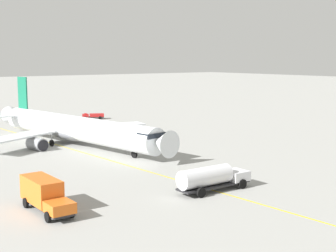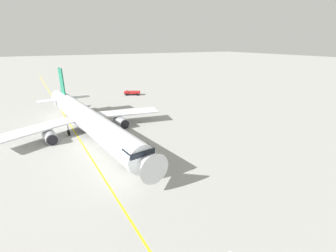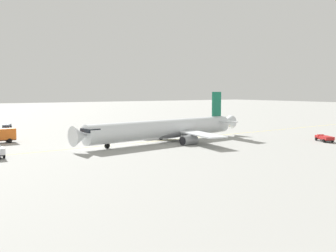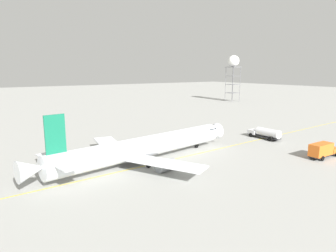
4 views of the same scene
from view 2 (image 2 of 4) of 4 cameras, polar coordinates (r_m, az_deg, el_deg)
The scene contains 4 objects.
ground_plane at distance 51.51m, azimuth -20.16°, elevation -0.49°, with size 600.00×600.00×0.00m, color #9E9E99.
airliner_main at distance 46.94m, azimuth -18.83°, elevation 1.34°, with size 45.80×31.77×11.16m.
ops_pickup_truck at distance 79.92m, azimuth -8.66°, elevation 8.02°, with size 4.09×5.49×1.41m.
taxiway_centreline at distance 47.29m, azimuth -21.10°, elevation -2.39°, with size 191.83×11.22×0.01m.
Camera 2 is at (-48.40, 5.44, 16.76)m, focal length 25.12 mm.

